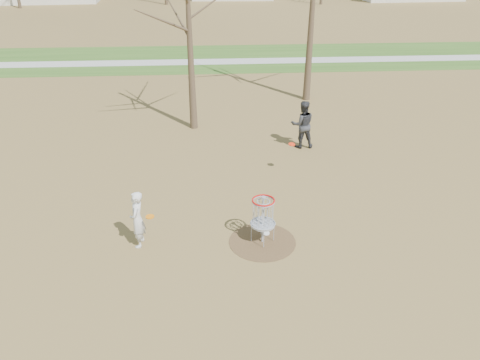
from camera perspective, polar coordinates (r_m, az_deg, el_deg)
name	(u,v)px	position (r m, az deg, el deg)	size (l,w,h in m)	color
ground	(262,242)	(12.64, 2.74, -7.53)	(160.00, 160.00, 0.00)	brown
green_band	(228,58)	(32.10, -1.46, 14.66)	(160.00, 8.00, 0.01)	#2D5119
footpath	(229,61)	(31.13, -1.38, 14.26)	(160.00, 1.50, 0.01)	#9E9E99
dirt_circle	(262,242)	(12.63, 2.74, -7.51)	(1.80, 1.80, 0.01)	#47331E
player_standing	(137,219)	(12.37, -12.41, -4.73)	(0.57, 0.38, 1.57)	silver
player_throwing	(303,124)	(17.96, 7.63, 6.74)	(0.89, 0.70, 1.84)	#2F3034
disc_grounded	(266,233)	(12.94, 3.14, -6.48)	(0.22, 0.22, 0.02)	silver
discs_in_play	(234,174)	(13.75, -0.74, 0.76)	(4.50, 4.28, 0.15)	red
disc_golf_basket	(263,213)	(12.13, 2.83, -4.00)	(0.64, 0.64, 1.35)	#9EA3AD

